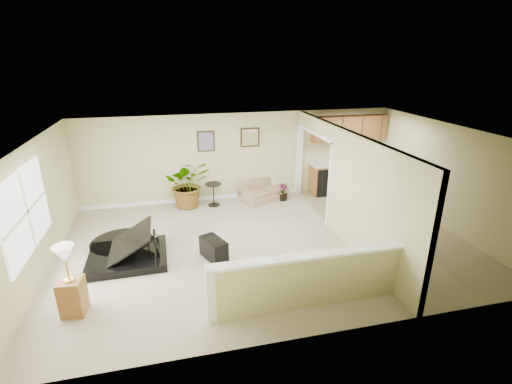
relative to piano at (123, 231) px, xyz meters
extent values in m
plane|color=tan|center=(3.01, -0.11, -0.62)|extent=(9.00, 9.00, 0.00)
cube|color=#C9C589|center=(3.01, 2.89, 0.63)|extent=(9.00, 0.04, 2.50)
cube|color=#C9C589|center=(3.01, -3.11, 0.63)|extent=(9.00, 0.04, 2.50)
cube|color=#C9C589|center=(-1.49, -0.11, 0.63)|extent=(0.04, 6.00, 2.50)
cube|color=#C9C589|center=(7.51, -0.11, 0.63)|extent=(0.04, 6.00, 2.50)
cube|color=white|center=(3.01, -0.11, 1.88)|extent=(9.00, 6.00, 0.04)
cube|color=gray|center=(6.16, -0.11, -0.61)|extent=(2.70, 6.00, 0.01)
cube|color=#C9C589|center=(4.81, -1.31, 0.63)|extent=(0.12, 3.60, 2.50)
cube|color=#C9C589|center=(4.81, 1.66, 1.68)|extent=(0.12, 2.35, 0.40)
cube|color=#C9C589|center=(3.16, -2.41, -0.14)|extent=(3.30, 0.12, 0.95)
cube|color=white|center=(3.16, -2.41, 0.35)|extent=(3.40, 0.22, 0.05)
cube|color=white|center=(1.51, -2.41, -0.12)|extent=(0.14, 0.14, 1.00)
cube|color=white|center=(-1.48, -0.61, 0.83)|extent=(0.05, 2.15, 1.45)
cube|color=#322512|center=(2.06, 2.86, 1.13)|extent=(0.48, 0.03, 0.58)
cube|color=#965F75|center=(2.06, 2.84, 1.13)|extent=(0.40, 0.01, 0.50)
cube|color=#322512|center=(3.31, 2.86, 1.18)|extent=(0.55, 0.03, 0.55)
cube|color=silver|center=(3.31, 2.84, 1.18)|extent=(0.46, 0.01, 0.46)
cube|color=olive|center=(6.31, 2.59, -0.17)|extent=(2.30, 0.60, 0.90)
cube|color=beige|center=(6.31, 2.59, 0.30)|extent=(2.36, 0.65, 0.04)
cube|color=black|center=(5.51, 2.58, -0.19)|extent=(0.60, 0.60, 0.84)
cube|color=olive|center=(6.31, 2.71, 1.33)|extent=(2.30, 0.35, 0.75)
cube|color=black|center=(0.04, -0.15, 0.21)|extent=(1.58, 1.37, 0.32)
cylinder|color=black|center=(-0.12, 0.44, 0.21)|extent=(1.33, 1.33, 0.32)
cube|color=white|center=(0.97, -0.15, 0.17)|extent=(0.26, 1.08, 0.02)
cube|color=black|center=(-0.07, -0.04, 0.50)|extent=(1.25, 1.26, 0.73)
cube|color=black|center=(1.79, -0.47, -0.40)|extent=(0.57, 0.73, 0.44)
cube|color=tan|center=(3.65, 2.54, -0.43)|extent=(1.52, 1.21, 0.37)
cube|color=tan|center=(3.65, 2.83, -0.05)|extent=(1.29, 0.69, 0.39)
cube|color=tan|center=(3.06, 2.54, -0.18)|extent=(0.44, 0.75, 0.14)
cube|color=tan|center=(4.23, 2.54, -0.18)|extent=(0.44, 0.75, 0.14)
cylinder|color=black|center=(2.15, 2.42, -0.61)|extent=(0.32, 0.32, 0.03)
cylinder|color=black|center=(2.15, 2.42, -0.30)|extent=(0.03, 0.03, 0.63)
cylinder|color=black|center=(2.15, 2.42, 0.02)|extent=(0.45, 0.45, 0.03)
cylinder|color=black|center=(1.48, 2.50, -0.48)|extent=(0.39, 0.39, 0.27)
imported|color=#214D17|center=(1.48, 2.50, 0.06)|extent=(1.30, 1.15, 1.35)
cylinder|color=black|center=(4.18, 2.37, -0.53)|extent=(0.25, 0.25, 0.18)
imported|color=#214D17|center=(4.18, 2.37, -0.38)|extent=(0.30, 0.30, 0.49)
cube|color=olive|center=(-0.67, -1.69, -0.30)|extent=(0.41, 0.41, 0.63)
cylinder|color=gold|center=(-0.67, -1.69, 0.02)|extent=(0.17, 0.17, 0.02)
cylinder|color=gold|center=(-0.67, -1.69, 0.23)|extent=(0.03, 0.03, 0.42)
cone|color=beige|center=(-0.67, -1.69, 0.49)|extent=(0.34, 0.34, 0.27)
camera|label=1|loc=(1.07, -7.30, 3.41)|focal=26.00mm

